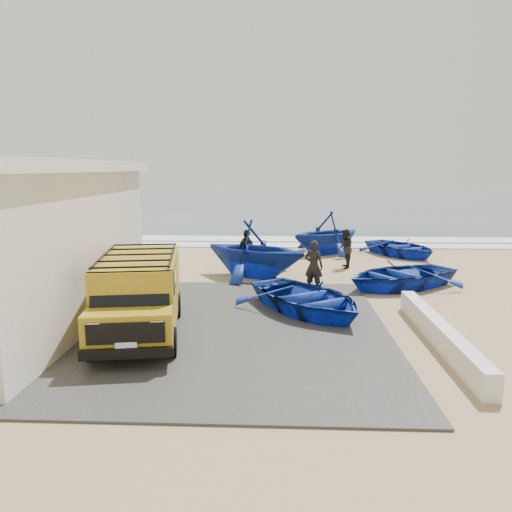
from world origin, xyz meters
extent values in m
plane|color=tan|center=(0.00, 0.00, 0.00)|extent=(160.00, 160.00, 0.00)
cube|color=#423F3C|center=(-2.00, -2.00, 0.03)|extent=(12.00, 10.00, 0.05)
cube|color=#385166|center=(0.00, 56.00, 0.00)|extent=(180.00, 88.00, 0.01)
cube|color=white|center=(0.00, 12.00, 0.03)|extent=(180.00, 1.60, 0.06)
cube|color=white|center=(0.00, 14.50, 0.02)|extent=(180.00, 2.20, 0.04)
cube|color=black|center=(-3.55, -0.50, 2.60)|extent=(0.08, 0.70, 0.90)
cube|color=silver|center=(5.00, -3.00, 0.28)|extent=(0.35, 6.00, 0.55)
cube|color=#AD8C1A|center=(-2.26, -2.30, 1.12)|extent=(2.40, 3.97, 1.58)
cube|color=#AD8C1A|center=(-1.88, -4.56, 0.76)|extent=(1.93, 1.15, 0.86)
cube|color=black|center=(-1.96, -4.12, 1.53)|extent=(1.70, 0.59, 0.69)
cube|color=black|center=(-1.81, -5.00, 0.86)|extent=(1.53, 0.33, 0.43)
cube|color=black|center=(-1.80, -5.03, 0.45)|extent=(1.85, 0.44, 0.21)
cube|color=black|center=(-2.25, -2.35, 1.99)|extent=(2.27, 3.68, 0.06)
cylinder|color=black|center=(-2.78, -4.32, 0.33)|extent=(0.32, 0.69, 0.67)
cylinder|color=black|center=(-3.27, -1.40, 0.33)|extent=(0.32, 0.69, 0.67)
cylinder|color=black|center=(-1.11, -4.05, 0.33)|extent=(0.32, 0.69, 0.67)
cylinder|color=black|center=(-1.59, -1.12, 0.33)|extent=(0.32, 0.69, 0.67)
imported|color=#14339E|center=(2.02, -0.53, 0.45)|extent=(4.97, 5.33, 0.90)
imported|color=#14339E|center=(5.41, 2.72, 0.45)|extent=(5.28, 4.86, 0.89)
imported|color=#14339E|center=(0.31, 4.23, 1.09)|extent=(5.31, 5.08, 2.17)
imported|color=#14339E|center=(3.52, 9.59, 1.03)|extent=(5.13, 5.03, 2.05)
imported|color=#14339E|center=(6.98, 9.16, 0.41)|extent=(4.44, 4.87, 0.82)
imported|color=black|center=(2.40, 2.00, 0.87)|extent=(0.75, 0.63, 1.75)
imported|color=black|center=(3.97, 6.13, 0.81)|extent=(0.64, 0.81, 1.62)
imported|color=black|center=(-0.07, 5.35, 0.84)|extent=(0.92, 1.03, 1.68)
camera|label=1|loc=(1.21, -14.36, 4.09)|focal=35.00mm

